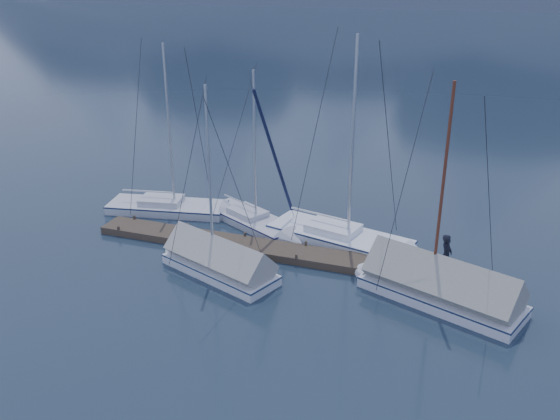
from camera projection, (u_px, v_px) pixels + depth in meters
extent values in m
plane|color=#14202E|center=(264.00, 275.00, 25.01)|extent=(1000.00, 1000.00, 0.00)
cube|color=#382D23|center=(280.00, 252.00, 26.69)|extent=(18.00, 1.50, 0.34)
cube|color=black|center=(163.00, 237.00, 28.62)|extent=(3.00, 1.30, 0.30)
cube|color=black|center=(280.00, 256.00, 26.77)|extent=(3.00, 1.30, 0.30)
cube|color=black|center=(414.00, 277.00, 24.92)|extent=(3.00, 1.30, 0.30)
cylinder|color=#382D23|center=(134.00, 219.00, 29.69)|extent=(0.12, 0.12, 0.35)
cylinder|color=#382D23|center=(119.00, 230.00, 28.47)|extent=(0.12, 0.12, 0.35)
cylinder|color=#382D23|center=(188.00, 227.00, 28.77)|extent=(0.12, 0.12, 0.35)
cylinder|color=#382D23|center=(174.00, 238.00, 27.55)|extent=(0.12, 0.12, 0.35)
cylinder|color=#382D23|center=(245.00, 236.00, 27.84)|extent=(0.12, 0.12, 0.35)
cylinder|color=#382D23|center=(233.00, 248.00, 26.62)|extent=(0.12, 0.12, 0.35)
cylinder|color=#382D23|center=(306.00, 245.00, 26.92)|extent=(0.12, 0.12, 0.35)
cylinder|color=#382D23|center=(296.00, 258.00, 25.70)|extent=(0.12, 0.12, 0.35)
cylinder|color=#382D23|center=(371.00, 255.00, 25.99)|extent=(0.12, 0.12, 0.35)
cylinder|color=#382D23|center=(364.00, 269.00, 24.77)|extent=(0.12, 0.12, 0.35)
cylinder|color=#382D23|center=(441.00, 265.00, 25.07)|extent=(0.12, 0.12, 0.35)
cylinder|color=#382D23|center=(438.00, 281.00, 23.85)|extent=(0.12, 0.12, 0.35)
cube|color=silver|center=(168.00, 209.00, 31.45)|extent=(6.46, 3.16, 0.68)
cube|color=silver|center=(168.00, 215.00, 31.57)|extent=(5.38, 2.07, 0.31)
cube|color=navy|center=(167.00, 204.00, 31.34)|extent=(6.52, 3.19, 0.06)
cone|color=silver|center=(233.00, 213.00, 30.94)|extent=(1.48, 2.15, 1.98)
cube|color=silver|center=(161.00, 200.00, 31.31)|extent=(2.39, 1.81, 0.31)
cylinder|color=#B2B7BF|center=(169.00, 127.00, 29.69)|extent=(0.12, 0.12, 8.25)
cylinder|color=#B2B7BF|center=(148.00, 191.00, 31.23)|extent=(2.75, 0.60, 0.09)
cylinder|color=#26262B|center=(199.00, 129.00, 29.46)|extent=(0.59, 3.07, 8.26)
cube|color=#B8BCC6|center=(251.00, 221.00, 29.97)|extent=(5.71, 4.19, 0.60)
cube|color=#B8BCC6|center=(251.00, 226.00, 30.08)|extent=(4.60, 3.08, 0.27)
cube|color=#1A1C50|center=(251.00, 217.00, 29.88)|extent=(5.77, 4.23, 0.05)
cone|color=#B8BCC6|center=(295.00, 241.00, 27.82)|extent=(1.71, 2.03, 1.76)
cube|color=#B8BCC6|center=(248.00, 212.00, 29.99)|extent=(2.30, 2.03, 0.27)
cylinder|color=#B2B7BF|center=(255.00, 148.00, 28.21)|extent=(0.11, 0.11, 7.33)
cylinder|color=#B2B7BF|center=(239.00, 201.00, 30.27)|extent=(2.22, 1.23, 0.08)
cylinder|color=#26262B|center=(274.00, 154.00, 27.27)|extent=(1.32, 2.46, 7.33)
cube|color=white|center=(339.00, 240.00, 27.93)|extent=(7.12, 3.76, 0.75)
cube|color=white|center=(339.00, 246.00, 28.06)|extent=(5.89, 2.54, 0.34)
cube|color=navy|center=(339.00, 234.00, 27.81)|extent=(7.19, 3.80, 0.07)
cone|color=white|center=(418.00, 260.00, 25.98)|extent=(1.71, 2.40, 2.17)
cube|color=white|center=(333.00, 228.00, 27.89)|extent=(2.67, 2.09, 0.34)
cylinder|color=#B2B7BF|center=(353.00, 141.00, 25.84)|extent=(0.14, 0.14, 9.04)
cylinder|color=#B2B7BF|center=(319.00, 214.00, 28.10)|extent=(2.99, 0.80, 0.10)
cylinder|color=#26262B|center=(389.00, 147.00, 24.99)|extent=(0.81, 3.33, 9.05)
cube|color=silver|center=(440.00, 299.00, 23.01)|extent=(6.61, 4.27, 0.66)
cube|color=silver|center=(439.00, 305.00, 23.13)|extent=(5.39, 3.01, 0.30)
cube|color=#172646|center=(441.00, 292.00, 22.90)|extent=(6.68, 4.31, 0.06)
cone|color=silver|center=(362.00, 270.00, 25.14)|extent=(1.78, 2.38, 2.12)
cylinder|color=#592819|center=(442.00, 192.00, 21.59)|extent=(0.12, 0.12, 8.04)
cylinder|color=#592819|center=(468.00, 286.00, 22.06)|extent=(2.66, 1.07, 0.09)
cylinder|color=#26262B|center=(404.00, 182.00, 22.52)|extent=(1.13, 2.95, 8.05)
cube|color=gray|center=(442.00, 282.00, 22.73)|extent=(6.34, 4.19, 2.25)
cube|color=white|center=(220.00, 271.00, 25.08)|extent=(5.60, 3.63, 0.62)
cube|color=white|center=(220.00, 277.00, 25.19)|extent=(4.56, 2.55, 0.28)
cube|color=#1A2D4E|center=(220.00, 266.00, 24.98)|extent=(5.65, 3.66, 0.06)
cone|color=white|center=(173.00, 251.00, 26.91)|extent=(1.61, 2.06, 1.81)
cylinder|color=#B2B7BF|center=(210.00, 179.00, 23.75)|extent=(0.11, 0.11, 7.53)
cylinder|color=#B2B7BF|center=(235.00, 259.00, 24.19)|extent=(2.25, 0.92, 0.08)
cylinder|color=#26262B|center=(188.00, 172.00, 24.53)|extent=(0.96, 2.49, 7.54)
cube|color=#9D9B93|center=(219.00, 257.00, 24.82)|extent=(5.36, 3.56, 1.92)
imported|color=black|center=(446.00, 256.00, 23.93)|extent=(0.57, 0.74, 1.82)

